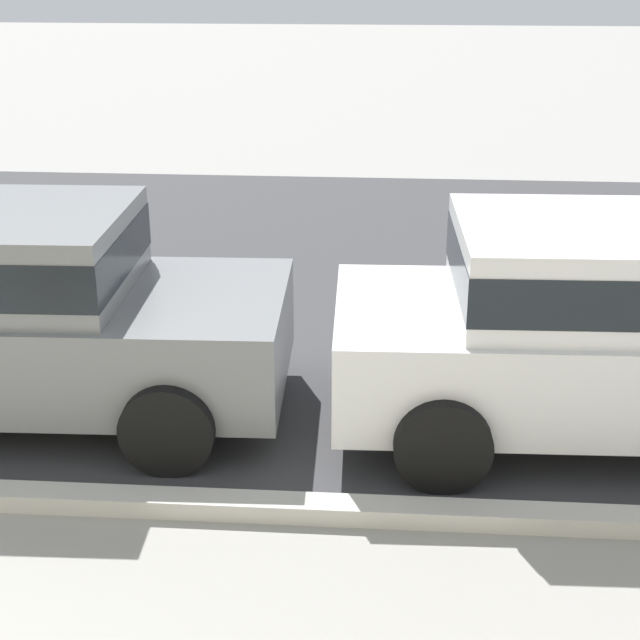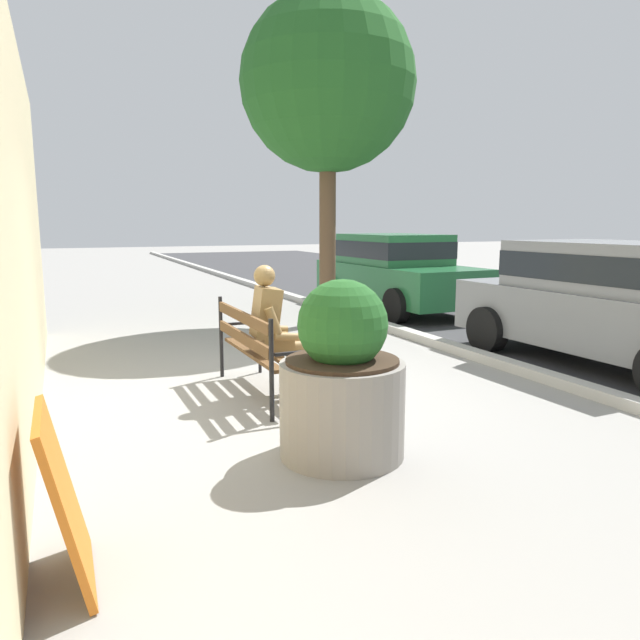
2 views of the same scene
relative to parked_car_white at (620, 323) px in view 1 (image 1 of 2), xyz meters
name	(u,v)px [view 1 (image 1 of 2)]	position (x,y,z in m)	size (l,w,h in m)	color
street_surface	(64,268)	(-5.16, 3.30, -0.84)	(60.00, 9.00, 0.01)	#38383A
parked_car_white	(620,323)	(0.00, 0.00, 0.00)	(4.15, 2.01, 1.56)	silver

